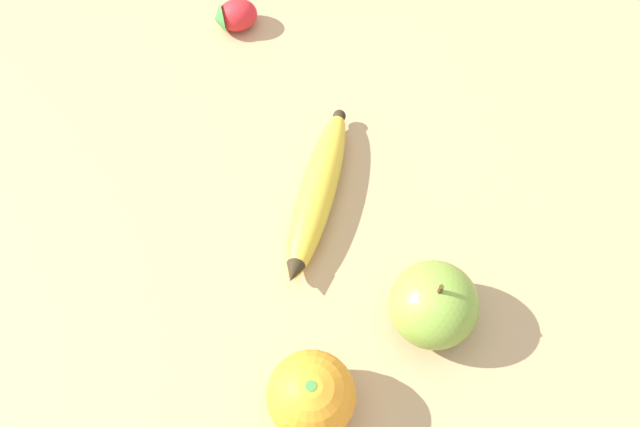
% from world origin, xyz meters
% --- Properties ---
extents(ground_plane, '(3.00, 3.00, 0.00)m').
position_xyz_m(ground_plane, '(0.00, 0.00, 0.00)').
color(ground_plane, tan).
extents(banana, '(0.07, 0.21, 0.04)m').
position_xyz_m(banana, '(-0.09, 0.03, 0.02)').
color(banana, gold).
rests_on(banana, ground_plane).
extents(orange, '(0.08, 0.08, 0.08)m').
position_xyz_m(orange, '(-0.17, 0.22, 0.04)').
color(orange, orange).
rests_on(orange, ground_plane).
extents(strawberry, '(0.06, 0.06, 0.04)m').
position_xyz_m(strawberry, '(0.09, -0.15, 0.02)').
color(strawberry, red).
rests_on(strawberry, ground_plane).
extents(apple, '(0.08, 0.08, 0.09)m').
position_xyz_m(apple, '(-0.24, 0.10, 0.04)').
color(apple, olive).
rests_on(apple, ground_plane).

